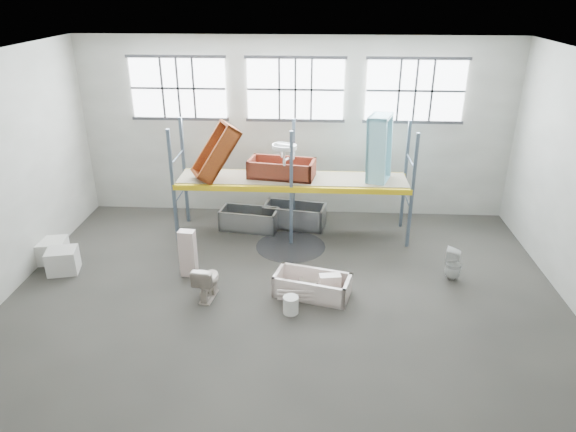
# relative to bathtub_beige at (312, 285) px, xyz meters

# --- Properties ---
(floor) EXTENTS (12.00, 10.00, 0.10)m
(floor) POSITION_rel_bathtub_beige_xyz_m (-0.58, -0.46, -0.29)
(floor) COLOR #46433C
(floor) RESTS_ON ground
(ceiling) EXTENTS (12.00, 10.00, 0.10)m
(ceiling) POSITION_rel_bathtub_beige_xyz_m (-0.58, -0.46, 4.81)
(ceiling) COLOR silver
(ceiling) RESTS_ON ground
(wall_back) EXTENTS (12.00, 0.10, 5.00)m
(wall_back) POSITION_rel_bathtub_beige_xyz_m (-0.58, 4.59, 2.26)
(wall_back) COLOR #9E9D93
(wall_back) RESTS_ON ground
(wall_front) EXTENTS (12.00, 0.10, 5.00)m
(wall_front) POSITION_rel_bathtub_beige_xyz_m (-0.58, -5.51, 2.26)
(wall_front) COLOR #B4B4A8
(wall_front) RESTS_ON ground
(window_left) EXTENTS (2.60, 0.04, 1.60)m
(window_left) POSITION_rel_bathtub_beige_xyz_m (-3.78, 4.48, 3.36)
(window_left) COLOR white
(window_left) RESTS_ON wall_back
(window_mid) EXTENTS (2.60, 0.04, 1.60)m
(window_mid) POSITION_rel_bathtub_beige_xyz_m (-0.58, 4.48, 3.36)
(window_mid) COLOR white
(window_mid) RESTS_ON wall_back
(window_right) EXTENTS (2.60, 0.04, 1.60)m
(window_right) POSITION_rel_bathtub_beige_xyz_m (2.62, 4.48, 3.36)
(window_right) COLOR white
(window_right) RESTS_ON wall_back
(rack_upright_la) EXTENTS (0.08, 0.08, 3.00)m
(rack_upright_la) POSITION_rel_bathtub_beige_xyz_m (-3.58, 2.44, 1.26)
(rack_upright_la) COLOR slate
(rack_upright_la) RESTS_ON floor
(rack_upright_lb) EXTENTS (0.08, 0.08, 3.00)m
(rack_upright_lb) POSITION_rel_bathtub_beige_xyz_m (-3.58, 3.64, 1.26)
(rack_upright_lb) COLOR slate
(rack_upright_lb) RESTS_ON floor
(rack_upright_ma) EXTENTS (0.08, 0.08, 3.00)m
(rack_upright_ma) POSITION_rel_bathtub_beige_xyz_m (-0.58, 2.44, 1.26)
(rack_upright_ma) COLOR slate
(rack_upright_ma) RESTS_ON floor
(rack_upright_mb) EXTENTS (0.08, 0.08, 3.00)m
(rack_upright_mb) POSITION_rel_bathtub_beige_xyz_m (-0.58, 3.64, 1.26)
(rack_upright_mb) COLOR slate
(rack_upright_mb) RESTS_ON floor
(rack_upright_ra) EXTENTS (0.08, 0.08, 3.00)m
(rack_upright_ra) POSITION_rel_bathtub_beige_xyz_m (2.42, 2.44, 1.26)
(rack_upright_ra) COLOR slate
(rack_upright_ra) RESTS_ON floor
(rack_upright_rb) EXTENTS (0.08, 0.08, 3.00)m
(rack_upright_rb) POSITION_rel_bathtub_beige_xyz_m (2.42, 3.64, 1.26)
(rack_upright_rb) COLOR slate
(rack_upright_rb) RESTS_ON floor
(rack_beam_front) EXTENTS (6.00, 0.10, 0.14)m
(rack_beam_front) POSITION_rel_bathtub_beige_xyz_m (-0.58, 2.44, 1.26)
(rack_beam_front) COLOR yellow
(rack_beam_front) RESTS_ON floor
(rack_beam_back) EXTENTS (6.00, 0.10, 0.14)m
(rack_beam_back) POSITION_rel_bathtub_beige_xyz_m (-0.58, 3.64, 1.26)
(rack_beam_back) COLOR yellow
(rack_beam_back) RESTS_ON floor
(shelf_deck) EXTENTS (5.90, 1.10, 0.03)m
(shelf_deck) POSITION_rel_bathtub_beige_xyz_m (-0.58, 3.04, 1.34)
(shelf_deck) COLOR gray
(shelf_deck) RESTS_ON floor
(wet_patch) EXTENTS (1.80, 1.80, 0.00)m
(wet_patch) POSITION_rel_bathtub_beige_xyz_m (-0.58, 2.24, -0.24)
(wet_patch) COLOR black
(wet_patch) RESTS_ON floor
(bathtub_beige) EXTENTS (1.75, 1.14, 0.47)m
(bathtub_beige) POSITION_rel_bathtub_beige_xyz_m (0.00, 0.00, 0.00)
(bathtub_beige) COLOR beige
(bathtub_beige) RESTS_ON floor
(cistern_spare) EXTENTS (0.49, 0.29, 0.44)m
(cistern_spare) POSITION_rel_bathtub_beige_xyz_m (0.38, 0.00, 0.04)
(cistern_spare) COLOR beige
(cistern_spare) RESTS_ON bathtub_beige
(sink_in_tub) EXTENTS (0.52, 0.52, 0.16)m
(sink_in_tub) POSITION_rel_bathtub_beige_xyz_m (-0.05, 0.26, -0.08)
(sink_in_tub) COLOR beige
(sink_in_tub) RESTS_ON bathtub_beige
(toilet_beige) EXTENTS (0.57, 0.85, 0.81)m
(toilet_beige) POSITION_rel_bathtub_beige_xyz_m (-2.24, -0.23, 0.17)
(toilet_beige) COLOR #C1B1A1
(toilet_beige) RESTS_ON floor
(cistern_tall) EXTENTS (0.38, 0.27, 1.13)m
(cistern_tall) POSITION_rel_bathtub_beige_xyz_m (-2.86, 0.68, 0.33)
(cistern_tall) COLOR beige
(cistern_tall) RESTS_ON floor
(toilet_white) EXTENTS (0.46, 0.45, 0.79)m
(toilet_white) POSITION_rel_bathtub_beige_xyz_m (3.19, 0.82, 0.16)
(toilet_white) COLOR silver
(toilet_white) RESTS_ON floor
(steel_tub_left) EXTENTS (1.64, 0.95, 0.57)m
(steel_tub_left) POSITION_rel_bathtub_beige_xyz_m (-1.78, 3.24, 0.05)
(steel_tub_left) COLOR #B8BCC1
(steel_tub_left) RESTS_ON floor
(steel_tub_right) EXTENTS (1.78, 1.06, 0.61)m
(steel_tub_right) POSITION_rel_bathtub_beige_xyz_m (-0.55, 3.52, 0.07)
(steel_tub_right) COLOR #A7A8AD
(steel_tub_right) RESTS_ON floor
(rust_tub_flat) EXTENTS (1.80, 1.05, 0.48)m
(rust_tub_flat) POSITION_rel_bathtub_beige_xyz_m (-0.87, 3.10, 1.58)
(rust_tub_flat) COLOR maroon
(rust_tub_flat) RESTS_ON shelf_deck
(rust_tub_tilted) EXTENTS (1.44, 1.19, 1.52)m
(rust_tub_tilted) POSITION_rel_bathtub_beige_xyz_m (-2.53, 2.91, 2.06)
(rust_tub_tilted) COLOR #94430D
(rust_tub_tilted) RESTS_ON shelf_deck
(sink_on_shelf) EXTENTS (0.75, 0.67, 0.55)m
(sink_on_shelf) POSITION_rel_bathtub_beige_xyz_m (-0.77, 2.64, 1.86)
(sink_on_shelf) COLOR silver
(sink_on_shelf) RESTS_ON rust_tub_flat
(blue_tub_upright) EXTENTS (0.78, 0.95, 1.76)m
(blue_tub_upright) POSITION_rel_bathtub_beige_xyz_m (1.60, 3.05, 2.16)
(blue_tub_upright) COLOR #8DD2DF
(blue_tub_upright) RESTS_ON shelf_deck
(bucket) EXTENTS (0.32, 0.32, 0.37)m
(bucket) POSITION_rel_bathtub_beige_xyz_m (-0.43, -0.71, -0.05)
(bucket) COLOR silver
(bucket) RESTS_ON floor
(carton_near) EXTENTS (0.79, 0.72, 0.57)m
(carton_near) POSITION_rel_bathtub_beige_xyz_m (-5.84, 0.65, 0.05)
(carton_near) COLOR beige
(carton_near) RESTS_ON floor
(carton_far) EXTENTS (0.76, 0.76, 0.54)m
(carton_far) POSITION_rel_bathtub_beige_xyz_m (-6.34, 1.18, 0.03)
(carton_far) COLOR silver
(carton_far) RESTS_ON floor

